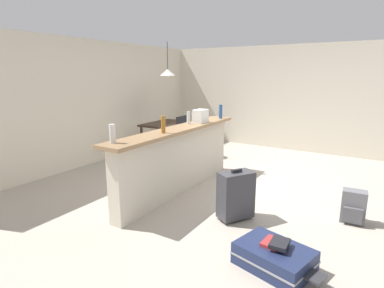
% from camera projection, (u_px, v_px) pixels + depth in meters
% --- Properties ---
extents(ground_plane, '(13.00, 13.00, 0.05)m').
position_uv_depth(ground_plane, '(230.00, 186.00, 5.22)').
color(ground_plane, '#ADA393').
extents(wall_back, '(6.60, 0.10, 2.50)m').
position_uv_depth(wall_back, '(100.00, 102.00, 6.50)').
color(wall_back, beige).
rests_on(wall_back, ground_plane).
extents(wall_right, '(0.10, 6.00, 2.50)m').
position_uv_depth(wall_right, '(273.00, 98.00, 7.62)').
color(wall_right, beige).
rests_on(wall_right, ground_plane).
extents(partition_half_wall, '(2.80, 0.20, 0.97)m').
position_uv_depth(partition_half_wall, '(179.00, 162.00, 4.83)').
color(partition_half_wall, beige).
rests_on(partition_half_wall, ground_plane).
extents(bar_countertop, '(2.96, 0.40, 0.05)m').
position_uv_depth(bar_countertop, '(178.00, 130.00, 4.71)').
color(bar_countertop, '#93704C').
rests_on(bar_countertop, partition_half_wall).
extents(bottle_white, '(0.07, 0.07, 0.23)m').
position_uv_depth(bottle_white, '(112.00, 134.00, 3.67)').
color(bottle_white, silver).
rests_on(bottle_white, bar_countertop).
extents(bottle_amber, '(0.06, 0.06, 0.24)m').
position_uv_depth(bottle_amber, '(163.00, 124.00, 4.29)').
color(bottle_amber, '#9E661E').
rests_on(bottle_amber, bar_countertop).
extents(bottle_clear, '(0.06, 0.06, 0.20)m').
position_uv_depth(bottle_clear, '(188.00, 118.00, 5.06)').
color(bottle_clear, silver).
rests_on(bottle_clear, bar_countertop).
extents(bottle_blue, '(0.06, 0.06, 0.25)m').
position_uv_depth(bottle_blue, '(221.00, 112.00, 5.68)').
color(bottle_blue, '#284C89').
rests_on(bottle_blue, bar_countertop).
extents(grocery_bag, '(0.26, 0.18, 0.22)m').
position_uv_depth(grocery_bag, '(200.00, 116.00, 5.20)').
color(grocery_bag, silver).
rests_on(grocery_bag, bar_countertop).
extents(dining_table, '(1.10, 0.80, 0.74)m').
position_uv_depth(dining_table, '(167.00, 127.00, 7.00)').
color(dining_table, '#332319').
rests_on(dining_table, ground_plane).
extents(dining_chair_near_partition, '(0.40, 0.40, 0.93)m').
position_uv_depth(dining_chair_near_partition, '(186.00, 135.00, 6.75)').
color(dining_chair_near_partition, black).
rests_on(dining_chair_near_partition, ground_plane).
extents(pendant_lamp, '(0.34, 0.34, 0.76)m').
position_uv_depth(pendant_lamp, '(168.00, 72.00, 6.74)').
color(pendant_lamp, black).
extents(suitcase_flat_navy, '(0.65, 0.88, 0.22)m').
position_uv_depth(suitcase_flat_navy, '(274.00, 257.00, 2.97)').
color(suitcase_flat_navy, '#1E284C').
rests_on(suitcase_flat_navy, ground_plane).
extents(suitcase_upright_charcoal, '(0.50, 0.44, 0.67)m').
position_uv_depth(suitcase_upright_charcoal, '(236.00, 195.00, 3.92)').
color(suitcase_upright_charcoal, '#38383D').
rests_on(suitcase_upright_charcoal, ground_plane).
extents(backpack_grey, '(0.26, 0.29, 0.42)m').
position_uv_depth(backpack_grey, '(353.00, 207.00, 3.86)').
color(backpack_grey, slate).
rests_on(backpack_grey, ground_plane).
extents(book_stack, '(0.27, 0.26, 0.07)m').
position_uv_depth(book_stack, '(276.00, 243.00, 2.94)').
color(book_stack, '#AD2D2D').
rests_on(book_stack, suitcase_flat_navy).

